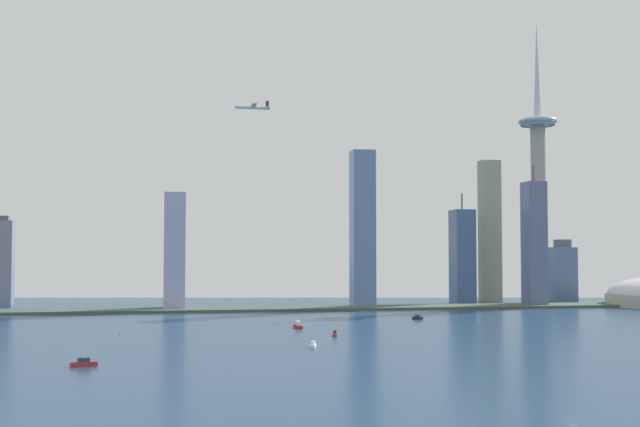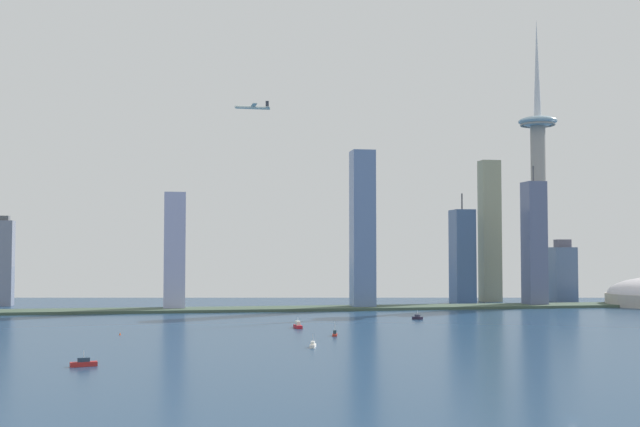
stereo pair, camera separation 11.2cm
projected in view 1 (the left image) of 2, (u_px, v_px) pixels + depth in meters
ground_plane at (573, 419)px, 269.72m from camera, size 6000.00×6000.00×0.00m
waterfront_pier at (311, 308)px, 788.84m from camera, size 786.56×48.24×2.62m
observation_tower at (538, 175)px, 876.95m from camera, size 41.61×41.61×311.20m
skyscraper_0 at (534, 244)px, 838.87m from camera, size 19.72×23.07×145.85m
skyscraper_1 at (563, 273)px, 919.46m from camera, size 26.25×21.18×70.57m
skyscraper_2 at (175, 251)px, 785.47m from camera, size 20.36×27.64×113.85m
skyscraper_3 at (462, 256)px, 894.57m from camera, size 22.39×27.25×121.20m
skyscraper_4 at (1, 262)px, 847.11m from camera, size 23.68×17.98×94.22m
skyscraper_5 at (363, 229)px, 805.84m from camera, size 22.50×22.28×157.50m
skyscraper_6 at (490, 231)px, 925.68m from camera, size 22.00×17.91×161.14m
boat_0 at (313, 345)px, 474.93m from camera, size 5.50×10.48×8.01m
boat_1 at (298, 325)px, 597.65m from camera, size 4.78×15.80×8.23m
boat_2 at (84, 363)px, 395.26m from camera, size 13.33×6.47×7.70m
boat_4 at (335, 334)px, 540.95m from camera, size 5.21×10.13×9.54m
boat_5 at (417, 318)px, 674.64m from camera, size 7.93×9.40×8.03m
channel_buoy_0 at (120, 334)px, 546.50m from camera, size 1.41×1.41×1.69m
airplane at (253, 107)px, 717.06m from camera, size 31.44×28.24×7.90m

